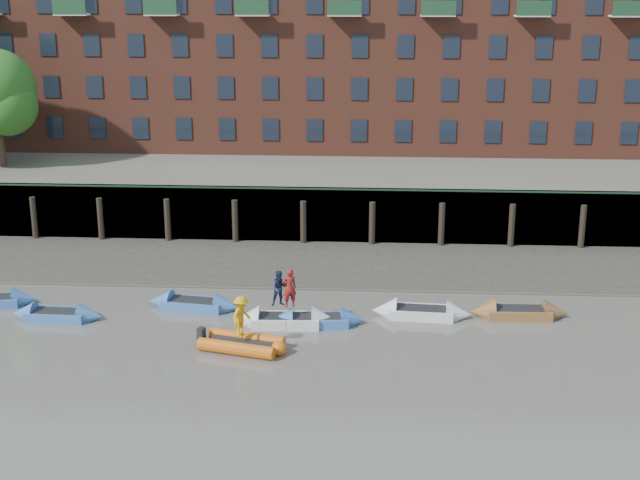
# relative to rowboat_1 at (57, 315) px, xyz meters

# --- Properties ---
(ground) EXTENTS (220.00, 220.00, 0.00)m
(ground) POSITION_rel_rowboat_1_xyz_m (12.35, -9.27, -0.22)
(ground) COLOR #615B54
(ground) RESTS_ON ground
(foreshore) EXTENTS (110.00, 8.00, 0.50)m
(foreshore) POSITION_rel_rowboat_1_xyz_m (12.35, 8.73, -0.22)
(foreshore) COLOR #3D382F
(foreshore) RESTS_ON ground
(mud_band) EXTENTS (110.00, 1.60, 0.10)m
(mud_band) POSITION_rel_rowboat_1_xyz_m (12.35, 5.33, -0.22)
(mud_band) COLOR #4C4336
(mud_band) RESTS_ON ground
(river_wall) EXTENTS (110.00, 1.23, 3.30)m
(river_wall) POSITION_rel_rowboat_1_xyz_m (12.35, 13.11, 1.38)
(river_wall) COLOR #2D2A26
(river_wall) RESTS_ON ground
(bank_terrace) EXTENTS (110.00, 28.00, 3.20)m
(bank_terrace) POSITION_rel_rowboat_1_xyz_m (12.35, 26.73, 1.38)
(bank_terrace) COLOR #5E594D
(bank_terrace) RESTS_ON ground
(apartment_terrace) EXTENTS (80.60, 15.56, 20.98)m
(apartment_terrace) POSITION_rel_rowboat_1_xyz_m (12.35, 27.72, 12.61)
(apartment_terrace) COLOR brown
(apartment_terrace) RESTS_ON bank_terrace
(rowboat_1) EXTENTS (4.27, 1.38, 1.23)m
(rowboat_1) POSITION_rel_rowboat_1_xyz_m (0.00, 0.00, 0.00)
(rowboat_1) COLOR #3B67AE
(rowboat_1) RESTS_ON ground
(rowboat_2) EXTENTS (4.58, 1.91, 1.29)m
(rowboat_2) POSITION_rel_rowboat_1_xyz_m (5.98, 1.72, 0.01)
(rowboat_2) COLOR #3B67AE
(rowboat_2) RESTS_ON ground
(rowboat_3) EXTENTS (4.76, 1.54, 1.37)m
(rowboat_3) POSITION_rel_rowboat_1_xyz_m (10.53, -0.12, 0.02)
(rowboat_3) COLOR silver
(rowboat_3) RESTS_ON ground
(rowboat_4) EXTENTS (4.48, 1.78, 1.26)m
(rowboat_4) POSITION_rel_rowboat_1_xyz_m (11.91, -0.01, 0.01)
(rowboat_4) COLOR #3B67AE
(rowboat_4) RESTS_ON ground
(rowboat_5) EXTENTS (4.62, 1.65, 1.32)m
(rowboat_5) POSITION_rel_rowboat_1_xyz_m (16.67, 1.27, 0.02)
(rowboat_5) COLOR silver
(rowboat_5) RESTS_ON ground
(rowboat_6) EXTENTS (4.49, 1.36, 1.30)m
(rowboat_6) POSITION_rel_rowboat_1_xyz_m (21.16, 1.54, 0.01)
(rowboat_6) COLOR brown
(rowboat_6) RESTS_ON ground
(rib_tender) EXTENTS (3.79, 2.55, 0.64)m
(rib_tender) POSITION_rel_rowboat_1_xyz_m (9.08, -2.91, 0.06)
(rib_tender) COLOR #D25C11
(rib_tender) RESTS_ON ground
(person_rower_a) EXTENTS (0.76, 0.64, 1.79)m
(person_rower_a) POSITION_rel_rowboat_1_xyz_m (10.71, -0.13, 1.60)
(person_rower_a) COLOR maroon
(person_rower_a) RESTS_ON rowboat_3
(person_rower_b) EXTENTS (0.95, 0.84, 1.63)m
(person_rower_b) POSITION_rel_rowboat_1_xyz_m (10.27, 0.01, 1.52)
(person_rower_b) COLOR #19233F
(person_rower_b) RESTS_ON rowboat_3
(person_rib_crew) EXTENTS (1.07, 1.31, 1.77)m
(person_rib_crew) POSITION_rel_rowboat_1_xyz_m (8.95, -2.83, 1.27)
(person_rib_crew) COLOR orange
(person_rib_crew) RESTS_ON rib_tender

